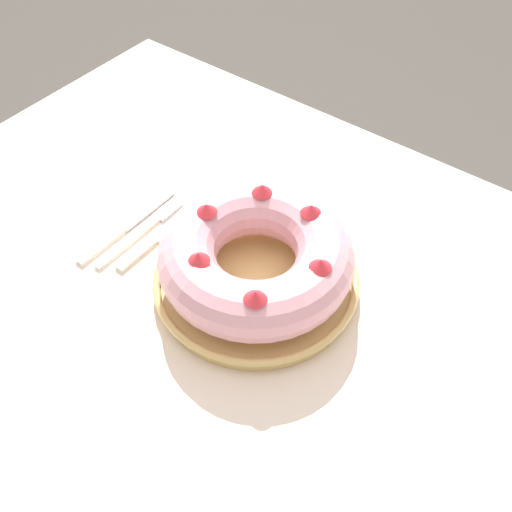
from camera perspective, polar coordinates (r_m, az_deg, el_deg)
The scene contains 7 objects.
ground_plane at distance 1.61m, azimuth -0.08°, elevation -20.95°, with size 8.00×8.00×0.00m, color #4C4742.
dining_table at distance 1.01m, azimuth -0.12°, elevation -7.30°, with size 1.37×0.95×0.77m.
serving_dish at distance 0.93m, azimuth 0.00°, elevation -2.36°, with size 0.32×0.32×0.03m.
bundt_cake at distance 0.89m, azimuth 0.00°, elevation 0.02°, with size 0.29×0.29×0.10m.
fork at distance 1.04m, azimuth -10.41°, elevation 2.64°, with size 0.02×0.20×0.01m.
serving_knife at distance 1.04m, azimuth -12.74°, elevation 2.39°, with size 0.02×0.22×0.01m.
cake_knife at distance 1.02m, azimuth -9.79°, elevation 1.41°, with size 0.02×0.18×0.01m.
Camera 1 is at (0.35, -0.45, 1.50)m, focal length 42.00 mm.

